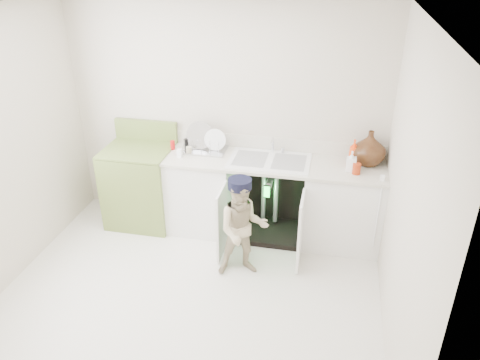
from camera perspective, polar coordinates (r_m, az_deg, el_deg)
ground at (r=4.53m, az=-6.21°, el=-13.86°), size 3.50×3.50×0.00m
room_shell at (r=3.83m, az=-7.14°, el=0.34°), size 6.00×5.50×1.26m
counter_run at (r=5.11m, az=3.97°, el=-1.89°), size 2.44×1.02×1.26m
avocado_stove at (r=5.47m, az=-11.93°, el=-0.50°), size 0.74×0.65×1.14m
repair_worker at (r=4.49m, az=0.34°, el=-5.84°), size 0.59×0.66×1.03m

